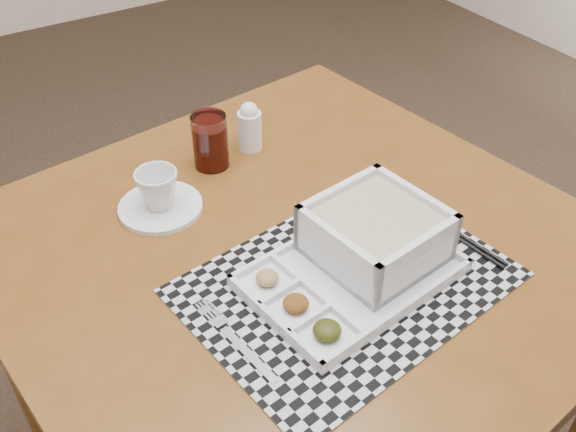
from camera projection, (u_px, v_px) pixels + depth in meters
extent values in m
plane|color=black|center=(174.00, 369.00, 1.74)|extent=(5.00, 5.00, 0.00)
cube|color=#54310F|center=(297.00, 251.00, 1.09)|extent=(1.06, 1.06, 0.04)
cylinder|color=#54310F|center=(12.00, 357.00, 1.36)|extent=(0.05, 0.05, 0.67)
cylinder|color=#54310F|center=(314.00, 200.00, 1.78)|extent=(0.05, 0.05, 0.67)
cube|color=#54310F|center=(173.00, 172.00, 1.37)|extent=(0.81, 0.13, 0.08)
cube|color=#54310F|center=(81.00, 402.00, 0.92)|extent=(0.13, 0.81, 0.08)
cube|color=#54310F|center=(446.00, 187.00, 1.33)|extent=(0.13, 0.81, 0.08)
cube|color=#B2B2BA|center=(346.00, 282.00, 1.00)|extent=(0.53, 0.41, 0.00)
cube|color=silver|center=(351.00, 276.00, 1.01)|extent=(0.35, 0.26, 0.01)
cube|color=silver|center=(307.00, 236.00, 1.06)|extent=(0.32, 0.05, 0.01)
cube|color=silver|center=(402.00, 310.00, 0.93)|extent=(0.32, 0.05, 0.01)
cube|color=silver|center=(273.00, 319.00, 0.92)|extent=(0.04, 0.22, 0.01)
cube|color=silver|center=(418.00, 229.00, 1.08)|extent=(0.04, 0.22, 0.01)
cube|color=silver|center=(315.00, 293.00, 0.96)|extent=(0.03, 0.20, 0.01)
cube|color=silver|center=(309.00, 320.00, 0.92)|extent=(0.08, 0.02, 0.01)
cube|color=silver|center=(279.00, 293.00, 0.96)|extent=(0.08, 0.02, 0.01)
ellipsoid|color=black|center=(327.00, 330.00, 0.90)|extent=(0.04, 0.04, 0.02)
ellipsoid|color=#46280B|center=(296.00, 303.00, 0.94)|extent=(0.04, 0.04, 0.02)
ellipsoid|color=olive|center=(267.00, 278.00, 0.98)|extent=(0.04, 0.04, 0.02)
cube|color=silver|center=(374.00, 250.00, 1.03)|extent=(0.21, 0.21, 0.01)
cube|color=silver|center=(338.00, 207.00, 1.06)|extent=(0.18, 0.04, 0.09)
cube|color=silver|center=(417.00, 262.00, 0.96)|extent=(0.18, 0.04, 0.09)
cube|color=silver|center=(336.00, 256.00, 0.97)|extent=(0.04, 0.18, 0.09)
cube|color=silver|center=(412.00, 211.00, 1.05)|extent=(0.04, 0.18, 0.09)
cube|color=#BBAE8B|center=(375.00, 235.00, 1.01)|extent=(0.18, 0.18, 0.08)
cube|color=#B9BAC0|center=(251.00, 353.00, 0.89)|extent=(0.03, 0.12, 0.00)
cube|color=#B9BAC0|center=(220.00, 321.00, 0.94)|extent=(0.02, 0.02, 0.00)
cube|color=#B9BAC0|center=(203.00, 312.00, 0.95)|extent=(0.01, 0.04, 0.00)
cube|color=#B9BAC0|center=(207.00, 311.00, 0.95)|extent=(0.01, 0.04, 0.00)
cube|color=#B9BAC0|center=(210.00, 309.00, 0.96)|extent=(0.01, 0.04, 0.00)
cube|color=#B9BAC0|center=(213.00, 307.00, 0.96)|extent=(0.01, 0.04, 0.00)
cube|color=#B9BAC0|center=(448.00, 232.00, 1.09)|extent=(0.03, 0.12, 0.00)
ellipsoid|color=#B9BAC0|center=(408.00, 206.00, 1.14)|extent=(0.04, 0.06, 0.01)
cylinder|color=black|center=(445.00, 230.00, 1.09)|extent=(0.04, 0.24, 0.01)
cylinder|color=black|center=(449.00, 228.00, 1.10)|extent=(0.04, 0.24, 0.01)
cylinder|color=silver|center=(161.00, 207.00, 1.14)|extent=(0.15, 0.15, 0.01)
imported|color=silver|center=(158.00, 189.00, 1.12)|extent=(0.10, 0.10, 0.07)
cylinder|color=white|center=(210.00, 141.00, 1.22)|extent=(0.07, 0.07, 0.11)
cylinder|color=#3C0704|center=(211.00, 146.00, 1.23)|extent=(0.06, 0.06, 0.09)
cylinder|color=silver|center=(250.00, 131.00, 1.28)|extent=(0.05, 0.05, 0.08)
sphere|color=silver|center=(249.00, 111.00, 1.25)|extent=(0.04, 0.04, 0.04)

